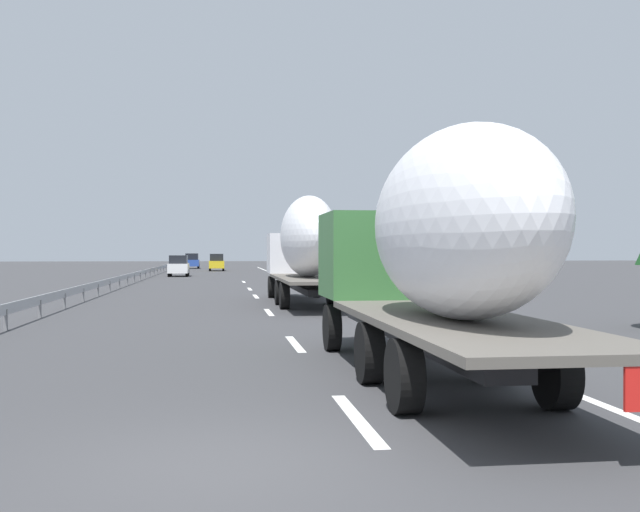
# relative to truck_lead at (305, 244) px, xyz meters

# --- Properties ---
(ground_plane) EXTENTS (260.00, 260.00, 0.00)m
(ground_plane) POSITION_rel_truck_lead_xyz_m (16.16, 3.60, -2.53)
(ground_plane) COLOR #38383A
(lane_stripe_0) EXTENTS (3.20, 0.20, 0.01)m
(lane_stripe_0) POSITION_rel_truck_lead_xyz_m (-21.84, 1.80, -2.53)
(lane_stripe_0) COLOR white
(lane_stripe_0) RESTS_ON ground_plane
(lane_stripe_1) EXTENTS (3.20, 0.20, 0.01)m
(lane_stripe_1) POSITION_rel_truck_lead_xyz_m (-13.64, 1.80, -2.53)
(lane_stripe_1) COLOR white
(lane_stripe_1) RESTS_ON ground_plane
(lane_stripe_2) EXTENTS (3.20, 0.20, 0.01)m
(lane_stripe_2) POSITION_rel_truck_lead_xyz_m (-4.07, 1.80, -2.53)
(lane_stripe_2) COLOR white
(lane_stripe_2) RESTS_ON ground_plane
(lane_stripe_3) EXTENTS (3.20, 0.20, 0.01)m
(lane_stripe_3) POSITION_rel_truck_lead_xyz_m (5.78, 1.80, -2.53)
(lane_stripe_3) COLOR white
(lane_stripe_3) RESTS_ON ground_plane
(lane_stripe_4) EXTENTS (3.20, 0.20, 0.01)m
(lane_stripe_4) POSITION_rel_truck_lead_xyz_m (13.30, 1.80, -2.53)
(lane_stripe_4) COLOR white
(lane_stripe_4) RESTS_ON ground_plane
(lane_stripe_5) EXTENTS (3.20, 0.20, 0.01)m
(lane_stripe_5) POSITION_rel_truck_lead_xyz_m (24.06, 1.80, -2.53)
(lane_stripe_5) COLOR white
(lane_stripe_5) RESTS_ON ground_plane
(edge_line_right) EXTENTS (110.00, 0.20, 0.01)m
(edge_line_right) POSITION_rel_truck_lead_xyz_m (21.16, -1.90, -2.53)
(edge_line_right) COLOR white
(edge_line_right) RESTS_ON ground_plane
(truck_lead) EXTENTS (13.50, 2.55, 4.51)m
(truck_lead) POSITION_rel_truck_lead_xyz_m (0.00, 0.00, 0.00)
(truck_lead) COLOR silver
(truck_lead) RESTS_ON ground_plane
(truck_trailing) EXTENTS (11.99, 2.55, 4.13)m
(truck_trailing) POSITION_rel_truck_lead_xyz_m (-19.31, -0.00, -0.17)
(truck_trailing) COLOR #387038
(truck_trailing) RESTS_ON ground_plane
(car_white_van) EXTENTS (4.20, 1.78, 1.90)m
(car_white_van) POSITION_rel_truck_lead_xyz_m (37.14, 7.21, -1.58)
(car_white_van) COLOR white
(car_white_van) RESTS_ON ground_plane
(car_blue_sedan) EXTENTS (4.15, 1.87, 2.00)m
(car_blue_sedan) POSITION_rel_truck_lead_xyz_m (68.86, 7.11, -1.55)
(car_blue_sedan) COLOR #28479E
(car_blue_sedan) RESTS_ON ground_plane
(car_yellow_coupe) EXTENTS (4.14, 1.75, 1.98)m
(car_yellow_coupe) POSITION_rel_truck_lead_xyz_m (56.63, 3.86, -1.56)
(car_yellow_coupe) COLOR gold
(car_yellow_coupe) RESTS_ON ground_plane
(road_sign) EXTENTS (0.10, 0.90, 3.14)m
(road_sign) POSITION_rel_truck_lead_xyz_m (19.40, -3.10, -0.36)
(road_sign) COLOR gray
(road_sign) RESTS_ON ground_plane
(tree_0) EXTENTS (3.45, 3.45, 5.01)m
(tree_0) POSITION_rel_truck_lead_xyz_m (11.22, -8.10, 0.63)
(tree_0) COLOR #472D19
(tree_0) RESTS_ON ground_plane
(tree_2) EXTENTS (2.97, 2.97, 6.91)m
(tree_2) POSITION_rel_truck_lead_xyz_m (49.99, -7.45, 1.55)
(tree_2) COLOR #472D19
(tree_2) RESTS_ON ground_plane
(guardrail_median) EXTENTS (94.00, 0.10, 0.76)m
(guardrail_median) POSITION_rel_truck_lead_xyz_m (19.16, 9.60, -1.96)
(guardrail_median) COLOR #9EA0A5
(guardrail_median) RESTS_ON ground_plane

